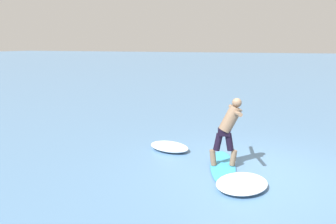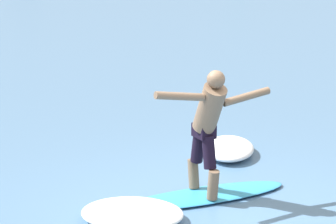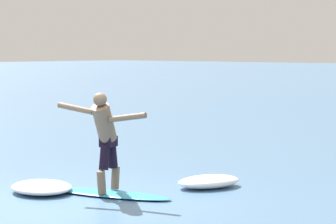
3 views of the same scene
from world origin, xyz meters
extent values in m
plane|color=teal|center=(0.00, 0.00, 0.00)|extent=(200.00, 200.00, 0.00)
ellipsoid|color=#3298C7|center=(0.00, 0.66, 0.03)|extent=(2.26, 1.07, 0.06)
ellipsoid|color=#3298C7|center=(-1.09, 0.40, 0.03)|extent=(0.37, 0.38, 0.05)
ellipsoid|color=#2870B2|center=(0.00, 0.66, 0.03)|extent=(2.28, 1.09, 0.03)
cone|color=black|center=(0.87, 0.87, -0.06)|extent=(0.06, 0.06, 0.14)
cone|color=black|center=(0.68, 0.99, -0.06)|extent=(0.06, 0.06, 0.14)
cone|color=black|center=(0.76, 0.69, -0.06)|extent=(0.06, 0.06, 0.14)
cylinder|color=brown|center=(0.07, 0.44, 0.24)|extent=(0.18, 0.20, 0.37)
cylinder|color=black|center=(0.04, 0.54, 0.62)|extent=(0.21, 0.25, 0.41)
cylinder|color=brown|center=(-0.07, 0.88, 0.24)|extent=(0.18, 0.20, 0.37)
cylinder|color=black|center=(-0.04, 0.78, 0.62)|extent=(0.21, 0.25, 0.41)
cube|color=black|center=(0.00, 0.66, 0.85)|extent=(0.27, 0.31, 0.16)
cylinder|color=brown|center=(0.04, 0.54, 1.15)|extent=(0.42, 0.57, 0.65)
sphere|color=brown|center=(0.08, 0.42, 1.52)|extent=(0.21, 0.21, 0.21)
cylinder|color=brown|center=(0.49, 0.59, 1.26)|extent=(0.62, 0.27, 0.20)
cylinder|color=brown|center=(-0.36, 0.32, 1.37)|extent=(0.62, 0.28, 0.19)
ellipsoid|color=white|center=(-0.95, 0.10, 0.09)|extent=(1.44, 1.31, 0.19)
ellipsoid|color=white|center=(0.74, 2.25, 0.10)|extent=(0.99, 1.27, 0.20)
camera|label=1|loc=(-7.12, -0.65, 2.80)|focal=35.00mm
camera|label=2|loc=(-2.08, -8.18, 3.46)|focal=85.00mm
camera|label=3|loc=(8.87, -7.92, 2.30)|focal=85.00mm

